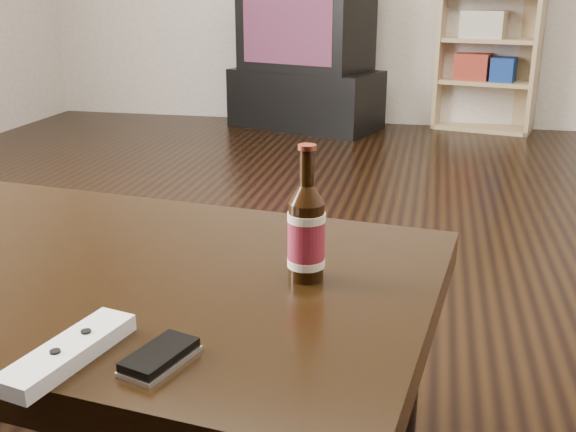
% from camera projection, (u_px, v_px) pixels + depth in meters
% --- Properties ---
extents(floor, '(5.00, 6.00, 0.01)m').
position_uv_depth(floor, '(316.00, 314.00, 1.99)').
color(floor, black).
rests_on(floor, ground).
extents(tv_stand, '(1.08, 0.78, 0.39)m').
position_uv_depth(tv_stand, '(306.00, 99.00, 4.58)').
color(tv_stand, black).
rests_on(tv_stand, floor).
extents(tv, '(0.91, 0.73, 0.59)m').
position_uv_depth(tv, '(306.00, 24.00, 4.42)').
color(tv, black).
rests_on(tv, tv_stand).
extents(bookshelf, '(0.68, 0.43, 1.18)m').
position_uv_depth(bookshelf, '(490.00, 36.00, 4.40)').
color(bookshelf, tan).
rests_on(bookshelf, floor).
extents(coffee_table, '(1.31, 0.86, 0.46)m').
position_uv_depth(coffee_table, '(82.00, 291.00, 1.20)').
color(coffee_table, black).
rests_on(coffee_table, floor).
extents(beer_bottle, '(0.06, 0.06, 0.22)m').
position_uv_depth(beer_bottle, '(306.00, 233.00, 1.07)').
color(beer_bottle, black).
rests_on(beer_bottle, coffee_table).
extents(phone, '(0.08, 0.12, 0.02)m').
position_uv_depth(phone, '(160.00, 357.00, 0.85)').
color(phone, silver).
rests_on(phone, coffee_table).
extents(remote, '(0.10, 0.21, 0.03)m').
position_uv_depth(remote, '(69.00, 352.00, 0.85)').
color(remote, silver).
rests_on(remote, coffee_table).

